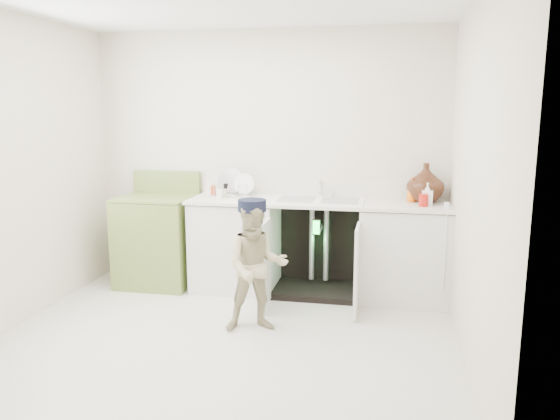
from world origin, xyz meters
name	(u,v)px	position (x,y,z in m)	size (l,w,h in m)	color
ground	(226,339)	(0.00, 0.00, 0.00)	(3.50, 3.50, 0.00)	beige
room_shell	(223,178)	(0.00, 0.00, 1.25)	(6.00, 5.50, 1.26)	beige
counter_run	(322,244)	(0.59, 1.21, 0.48)	(2.44, 1.02, 1.25)	white
avocado_stove	(158,239)	(-1.06, 1.18, 0.46)	(0.72, 0.65, 1.11)	olive
repair_worker	(256,266)	(0.19, 0.23, 0.53)	(0.73, 0.90, 1.05)	#C6BA8E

